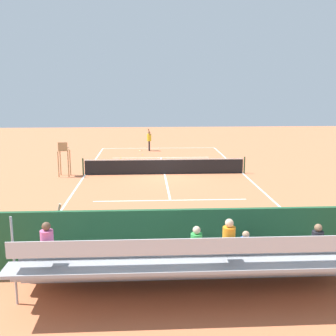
{
  "coord_description": "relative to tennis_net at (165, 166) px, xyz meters",
  "views": [
    {
      "loc": [
        1.16,
        25.3,
        5.51
      ],
      "look_at": [
        0.0,
        4.0,
        1.2
      ],
      "focal_mm": 43.76,
      "sensor_mm": 36.0,
      "label": 1
    }
  ],
  "objects": [
    {
      "name": "line_judge",
      "position": [
        3.96,
        13.15,
        0.51
      ],
      "size": [
        0.43,
        0.55,
        1.93
      ],
      "color": "#232328",
      "rests_on": "ground"
    },
    {
      "name": "umpire_chair",
      "position": [
        6.2,
        0.29,
        0.81
      ],
      "size": [
        0.67,
        0.67,
        2.14
      ],
      "color": "#A88456",
      "rests_on": "ground"
    },
    {
      "name": "tennis_net",
      "position": [
        0.0,
        0.0,
        0.0
      ],
      "size": [
        10.3,
        0.1,
        1.07
      ],
      "color": "black",
      "rests_on": "ground"
    },
    {
      "name": "ground_plane",
      "position": [
        0.0,
        0.0,
        -0.5
      ],
      "size": [
        60.0,
        60.0,
        0.0
      ],
      "primitive_type": "plane",
      "color": "#CC7047"
    },
    {
      "name": "court_line_markings",
      "position": [
        0.0,
        -0.04,
        -0.5
      ],
      "size": [
        10.1,
        22.2,
        0.01
      ],
      "color": "white",
      "rests_on": "ground"
    },
    {
      "name": "equipment_bag",
      "position": [
        -1.12,
        13.4,
        -0.32
      ],
      "size": [
        0.9,
        0.36,
        0.36
      ],
      "primitive_type": "cube",
      "color": "black",
      "rests_on": "ground"
    },
    {
      "name": "courtside_bench",
      "position": [
        -2.81,
        13.27,
        0.06
      ],
      "size": [
        1.8,
        0.4,
        0.93
      ],
      "color": "#234C2D",
      "rests_on": "ground"
    },
    {
      "name": "tennis_ball_near",
      "position": [
        1.43,
        -7.32,
        -0.47
      ],
      "size": [
        0.07,
        0.07,
        0.07
      ],
      "primitive_type": "sphere",
      "color": "#CCDB33",
      "rests_on": "ground"
    },
    {
      "name": "tennis_racket",
      "position": [
        1.66,
        -9.46,
        -0.49
      ],
      "size": [
        0.36,
        0.58,
        0.03
      ],
      "color": "black",
      "rests_on": "ground"
    },
    {
      "name": "backdrop_wall",
      "position": [
        0.0,
        14.0,
        0.5
      ],
      "size": [
        18.0,
        0.16,
        2.0
      ],
      "primitive_type": "cube",
      "color": "#235633",
      "rests_on": "ground"
    },
    {
      "name": "tennis_player",
      "position": [
        0.88,
        -9.51,
        0.51
      ],
      "size": [
        0.37,
        0.53,
        1.93
      ],
      "color": "black",
      "rests_on": "ground"
    },
    {
      "name": "bleacher_stand",
      "position": [
        -0.04,
        15.37,
        0.43
      ],
      "size": [
        9.06,
        2.4,
        2.48
      ],
      "color": "#9EA0A5",
      "rests_on": "ground"
    },
    {
      "name": "tennis_ball_far",
      "position": [
        3.12,
        -6.01,
        -0.47
      ],
      "size": [
        0.07,
        0.07,
        0.07
      ],
      "primitive_type": "sphere",
      "color": "#CCDB33",
      "rests_on": "ground"
    }
  ]
}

